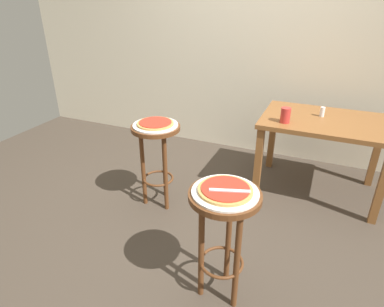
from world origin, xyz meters
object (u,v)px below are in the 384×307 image
pizza_middle (155,123)px  pizza_server_knife (230,191)px  serving_plate_foreground (225,192)px  serving_plate_middle (155,125)px  stool_foreground (224,222)px  pizza_foreground (225,190)px  cup_near_edge (285,115)px  dining_table (324,130)px  stool_middle (157,147)px  condiment_shaker (322,112)px

pizza_middle → pizza_server_knife: bearing=-40.8°
serving_plate_foreground → serving_plate_middle: (-0.84, 0.73, 0.00)m
pizza_middle → pizza_server_knife: 1.15m
pizza_middle → stool_foreground: bearing=-41.1°
pizza_foreground → stool_foreground: bearing=0.0°
pizza_foreground → serving_plate_middle: 1.11m
pizza_foreground → cup_near_edge: bearing=84.9°
serving_plate_middle → serving_plate_foreground: bearing=-41.1°
serving_plate_middle → stool_foreground: bearing=-41.1°
stool_foreground → pizza_middle: size_ratio=2.49×
serving_plate_foreground → dining_table: size_ratio=0.34×
serving_plate_foreground → stool_middle: size_ratio=0.49×
pizza_foreground → condiment_shaker: bearing=75.8°
pizza_foreground → cup_near_edge: (0.11, 1.28, 0.02)m
stool_middle → pizza_server_knife: bearing=-40.8°
serving_plate_foreground → cup_near_edge: 1.29m
stool_foreground → cup_near_edge: size_ratio=5.78×
condiment_shaker → cup_near_edge: bearing=-134.6°
stool_middle → serving_plate_foreground: bearing=-41.1°
pizza_server_knife → stool_middle: bearing=121.1°
dining_table → pizza_middle: bearing=-148.8°
condiment_shaker → pizza_middle: bearing=-145.9°
pizza_foreground → dining_table: size_ratio=0.28×
cup_near_edge → condiment_shaker: 0.40m
stool_foreground → serving_plate_middle: size_ratio=2.02×
pizza_foreground → dining_table: pizza_foreground is taller
pizza_foreground → serving_plate_middle: (-0.84, 0.73, -0.02)m
cup_near_edge → pizza_server_knife: 1.30m
serving_plate_foreground → stool_middle: (-0.84, 0.73, -0.20)m
cup_near_edge → condiment_shaker: cup_near_edge is taller
serving_plate_foreground → cup_near_edge: (0.11, 1.28, 0.04)m
serving_plate_foreground → pizza_foreground: pizza_foreground is taller
serving_plate_foreground → pizza_foreground: bearing=0.0°
condiment_shaker → serving_plate_foreground: bearing=-104.2°
dining_table → pizza_server_knife: pizza_server_knife is taller
dining_table → pizza_server_knife: (-0.41, -1.52, 0.16)m
serving_plate_middle → cup_near_edge: size_ratio=2.87×
stool_middle → condiment_shaker: 1.50m
dining_table → serving_plate_middle: bearing=-148.8°
stool_middle → cup_near_edge: 1.12m
pizza_foreground → stool_middle: (-0.84, 0.73, -0.21)m
pizza_server_knife → serving_plate_foreground: bearing=128.2°
dining_table → condiment_shaker: condiment_shaker is taller
dining_table → condiment_shaker: bearing=125.3°
stool_middle → dining_table: bearing=31.2°
pizza_foreground → stool_middle: pizza_foreground is taller
stool_foreground → pizza_foreground: (0.00, 0.00, 0.21)m
pizza_middle → dining_table: bearing=31.2°
serving_plate_foreground → pizza_middle: (-0.84, 0.73, 0.02)m
stool_foreground → serving_plate_foreground: serving_plate_foreground is taller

